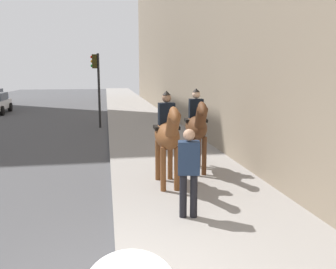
% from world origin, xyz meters
% --- Properties ---
extents(mounted_horse_near, '(2.15, 0.60, 2.30)m').
position_xyz_m(mounted_horse_near, '(4.08, -1.34, 1.40)').
color(mounted_horse_near, brown).
rests_on(mounted_horse_near, sidewalk_slab).
extents(mounted_horse_far, '(2.15, 0.70, 2.30)m').
position_xyz_m(mounted_horse_far, '(5.22, -2.35, 1.40)').
color(mounted_horse_far, '#4C2B16').
rests_on(mounted_horse_far, sidewalk_slab).
extents(pedestrian_greeting, '(0.33, 0.44, 1.70)m').
position_xyz_m(pedestrian_greeting, '(2.13, -1.41, 1.10)').
color(pedestrian_greeting, black).
rests_on(pedestrian_greeting, sidewalk_slab).
extents(traffic_light_near_curb, '(0.20, 0.44, 3.80)m').
position_xyz_m(traffic_light_near_curb, '(14.60, 0.50, 2.55)').
color(traffic_light_near_curb, black).
rests_on(traffic_light_near_curb, ground).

